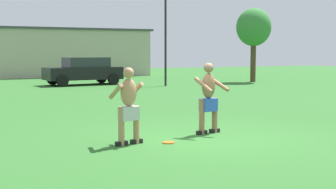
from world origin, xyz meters
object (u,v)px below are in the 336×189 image
at_px(player_in_gray, 129,104).
at_px(lamp_post, 166,24).
at_px(tree_left_field, 254,28).
at_px(frisbee, 169,143).
at_px(player_with_cap, 209,95).
at_px(car_black_near_post, 84,71).

distance_m(player_in_gray, lamp_post, 16.76).
distance_m(player_in_gray, tree_left_field, 21.08).
bearing_deg(player_in_gray, frisbee, -16.05).
bearing_deg(player_with_cap, player_in_gray, -169.37).
bearing_deg(car_black_near_post, player_with_cap, -96.19).
bearing_deg(frisbee, car_black_near_post, 79.71).
distance_m(lamp_post, tree_left_field, 6.49).
xyz_separation_m(player_with_cap, player_in_gray, (-2.17, -0.41, -0.08)).
bearing_deg(tree_left_field, car_black_near_post, 168.19).
bearing_deg(player_with_cap, tree_left_field, 50.72).
relative_size(car_black_near_post, tree_left_field, 0.96).
distance_m(frisbee, tree_left_field, 20.83).
relative_size(player_with_cap, player_in_gray, 1.05).
height_order(lamp_post, tree_left_field, lamp_post).
relative_size(lamp_post, tree_left_field, 1.22).
relative_size(player_with_cap, lamp_post, 0.30).
bearing_deg(player_with_cap, lamp_post, 68.08).
xyz_separation_m(frisbee, tree_left_field, (13.51, 15.49, 3.37)).
distance_m(player_with_cap, car_black_near_post, 17.11).
bearing_deg(lamp_post, tree_left_field, 6.16).
height_order(car_black_near_post, tree_left_field, tree_left_field).
xyz_separation_m(player_with_cap, tree_left_field, (12.15, 14.86, 2.46)).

